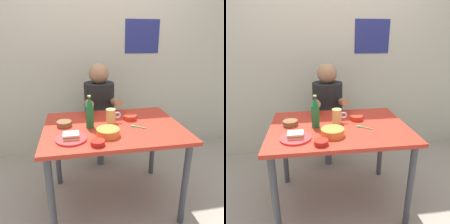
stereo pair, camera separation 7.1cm
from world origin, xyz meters
The scene contains 14 objects.
ground_plane centered at (0.00, 0.00, 0.00)m, with size 6.00×6.00×0.00m, color gray.
wall_back centered at (0.00, 1.05, 1.30)m, with size 4.40×0.09×2.60m.
dining_table centered at (0.00, 0.00, 0.65)m, with size 1.10×0.80×0.74m.
stool centered at (-0.03, 0.63, 0.35)m, with size 0.34×0.34×0.45m.
person_seated centered at (-0.03, 0.62, 0.77)m, with size 0.33×0.56×0.72m.
plate_orange centered at (-0.33, -0.20, 0.75)m, with size 0.22×0.22×0.01m, color red.
sandwich centered at (-0.33, -0.20, 0.77)m, with size 0.11×0.09×0.04m.
beer_mug centered at (-0.01, 0.06, 0.80)m, with size 0.13×0.08×0.12m.
beer_bottle centered at (-0.19, -0.01, 0.86)m, with size 0.06×0.06×0.26m.
condiment_bowl_brown centered at (-0.39, 0.06, 0.76)m, with size 0.12×0.12×0.04m.
sauce_bowl_chili centered at (0.17, 0.11, 0.76)m, with size 0.11×0.11×0.04m.
sambal_bowl_red centered at (-0.16, -0.31, 0.76)m, with size 0.10×0.10×0.03m.
soup_bowl_orange centered at (-0.07, -0.18, 0.77)m, with size 0.17×0.17×0.05m.
spoon centered at (0.17, -0.06, 0.75)m, with size 0.11×0.08×0.01m.
Camera 1 is at (-0.30, -1.57, 1.41)m, focal length 34.27 mm.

